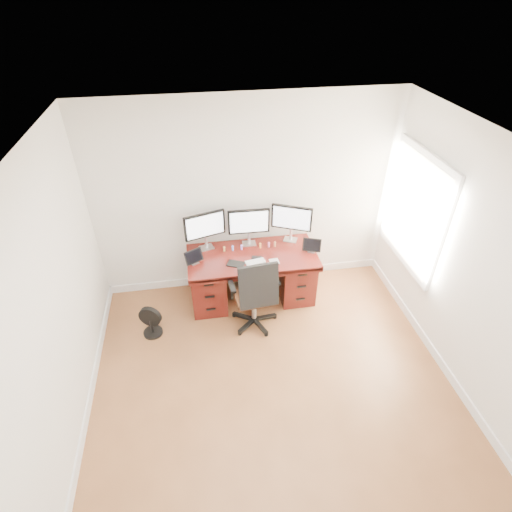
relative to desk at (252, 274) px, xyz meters
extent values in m
plane|color=brown|center=(0.00, -1.83, -0.40)|extent=(4.50, 4.50, 0.00)
cube|color=white|center=(0.00, 0.42, 0.95)|extent=(4.00, 0.10, 2.70)
cube|color=white|center=(2.00, -1.83, 0.95)|extent=(0.10, 4.50, 2.70)
cube|color=white|center=(1.97, -0.33, 1.00)|extent=(0.04, 1.30, 1.50)
cube|color=white|center=(1.95, -0.33, 1.00)|extent=(0.01, 1.15, 1.35)
cube|color=#48120E|center=(0.00, -0.03, 0.32)|extent=(1.70, 0.80, 0.05)
cube|color=#48120E|center=(-0.60, 0.00, -0.05)|extent=(0.45, 0.70, 0.70)
cube|color=#48120E|center=(0.60, 0.00, -0.05)|extent=(0.45, 0.70, 0.70)
cube|color=#330C09|center=(0.00, 0.27, 0.10)|extent=(0.74, 0.03, 0.40)
cylinder|color=black|center=(-0.06, -0.50, -0.36)|extent=(0.63, 0.63, 0.08)
cylinder|color=silver|center=(-0.06, -0.50, -0.11)|extent=(0.06, 0.06, 0.41)
cube|color=#381E10|center=(-0.06, -0.50, 0.09)|extent=(0.54, 0.52, 0.07)
cube|color=black|center=(-0.03, -0.73, 0.40)|extent=(0.48, 0.10, 0.57)
cube|color=black|center=(-0.33, -0.53, 0.28)|extent=(0.08, 0.25, 0.03)
cube|color=black|center=(0.22, -0.48, 0.28)|extent=(0.08, 0.25, 0.03)
cylinder|color=black|center=(-1.37, -0.49, -0.39)|extent=(0.24, 0.24, 0.03)
cylinder|color=black|center=(-1.37, -0.49, -0.27)|extent=(0.04, 0.04, 0.20)
cylinder|color=black|center=(-1.37, -0.49, -0.12)|extent=(0.29, 0.16, 0.29)
cube|color=silver|center=(-0.58, 0.24, 0.35)|extent=(0.21, 0.19, 0.01)
cylinder|color=silver|center=(-0.58, 0.24, 0.44)|extent=(0.04, 0.04, 0.18)
cube|color=black|center=(-0.58, 0.24, 0.70)|extent=(0.54, 0.19, 0.35)
cube|color=white|center=(-0.57, 0.22, 0.70)|extent=(0.48, 0.14, 0.30)
cube|color=silver|center=(0.00, 0.24, 0.35)|extent=(0.18, 0.14, 0.01)
cylinder|color=silver|center=(0.00, 0.24, 0.44)|extent=(0.04, 0.04, 0.18)
cube|color=black|center=(0.00, 0.24, 0.70)|extent=(0.55, 0.05, 0.35)
cube|color=white|center=(0.00, 0.22, 0.70)|extent=(0.50, 0.02, 0.30)
cube|color=silver|center=(0.58, 0.24, 0.35)|extent=(0.22, 0.20, 0.01)
cylinder|color=silver|center=(0.58, 0.24, 0.44)|extent=(0.04, 0.04, 0.18)
cube|color=black|center=(0.58, 0.24, 0.70)|extent=(0.51, 0.27, 0.35)
cube|color=white|center=(0.57, 0.22, 0.70)|extent=(0.45, 0.22, 0.30)
cube|color=silver|center=(-0.76, -0.08, 0.35)|extent=(0.13, 0.12, 0.01)
cube|color=black|center=(-0.76, -0.08, 0.45)|extent=(0.24, 0.17, 0.17)
cube|color=silver|center=(0.79, -0.08, 0.35)|extent=(0.12, 0.11, 0.01)
cube|color=black|center=(0.79, -0.08, 0.45)|extent=(0.25, 0.15, 0.17)
cube|color=white|center=(0.01, -0.19, 0.36)|extent=(0.27, 0.15, 0.01)
cube|color=silver|center=(0.26, -0.22, 0.35)|extent=(0.13, 0.13, 0.01)
cube|color=black|center=(-0.24, -0.19, 0.35)|extent=(0.25, 0.22, 0.01)
cube|color=black|center=(0.05, -0.10, 0.35)|extent=(0.14, 0.09, 0.01)
cylinder|color=tan|center=(-0.35, 0.12, 0.37)|extent=(0.03, 0.03, 0.05)
sphere|color=tan|center=(-0.35, 0.12, 0.41)|extent=(0.03, 0.03, 0.03)
cylinder|color=#6A81E5|center=(-0.24, 0.12, 0.37)|extent=(0.03, 0.03, 0.05)
sphere|color=#6A81E5|center=(-0.24, 0.12, 0.41)|extent=(0.03, 0.03, 0.03)
cylinder|color=#8967D7|center=(-0.12, 0.12, 0.37)|extent=(0.03, 0.03, 0.05)
sphere|color=#8967D7|center=(-0.12, 0.12, 0.41)|extent=(0.03, 0.03, 0.03)
cylinder|color=#F0A248|center=(0.13, 0.12, 0.37)|extent=(0.03, 0.03, 0.05)
sphere|color=#F0A248|center=(0.13, 0.12, 0.41)|extent=(0.03, 0.03, 0.03)
cylinder|color=pink|center=(0.25, 0.12, 0.37)|extent=(0.03, 0.03, 0.05)
sphere|color=pink|center=(0.25, 0.12, 0.41)|extent=(0.03, 0.03, 0.03)
cylinder|color=olive|center=(0.33, 0.12, 0.37)|extent=(0.03, 0.03, 0.05)
sphere|color=olive|center=(0.33, 0.12, 0.41)|extent=(0.03, 0.03, 0.03)
camera|label=1|loc=(-0.66, -4.23, 3.42)|focal=28.00mm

